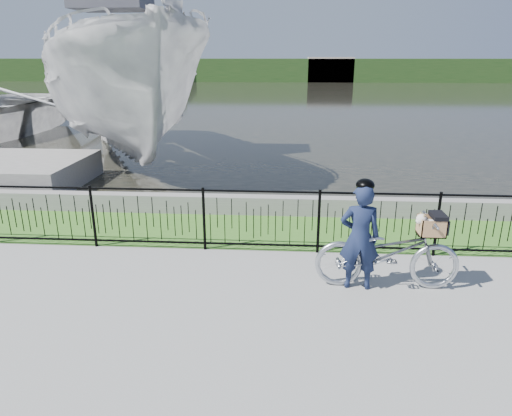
{
  "coord_description": "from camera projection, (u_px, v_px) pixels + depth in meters",
  "views": [
    {
      "loc": [
        0.42,
        -5.84,
        3.29
      ],
      "look_at": [
        -0.04,
        1.0,
        1.0
      ],
      "focal_mm": 32.0,
      "sensor_mm": 36.0,
      "label": 1
    }
  ],
  "objects": [
    {
      "name": "ground",
      "position": [
        254.0,
        295.0,
        6.6
      ],
      "size": [
        120.0,
        120.0,
        0.0
      ],
      "primitive_type": "plane",
      "color": "gray",
      "rests_on": "ground"
    },
    {
      "name": "grass_strip",
      "position": [
        264.0,
        230.0,
        9.06
      ],
      "size": [
        60.0,
        2.0,
        0.01
      ],
      "primitive_type": "cube",
      "color": "#3D7223",
      "rests_on": "ground"
    },
    {
      "name": "water",
      "position": [
        283.0,
        98.0,
        37.83
      ],
      "size": [
        120.0,
        120.0,
        0.0
      ],
      "primitive_type": "plane",
      "color": "black",
      "rests_on": "ground"
    },
    {
      "name": "quay_wall",
      "position": [
        266.0,
        205.0,
        9.94
      ],
      "size": [
        60.0,
        0.3,
        0.4
      ],
      "primitive_type": "cube",
      "color": "gray",
      "rests_on": "ground"
    },
    {
      "name": "fence",
      "position": [
        261.0,
        220.0,
        7.93
      ],
      "size": [
        14.0,
        0.06,
        1.15
      ],
      "primitive_type": null,
      "color": "black",
      "rests_on": "ground"
    },
    {
      "name": "far_treeline",
      "position": [
        285.0,
        70.0,
        62.92
      ],
      "size": [
        120.0,
        6.0,
        3.0
      ],
      "primitive_type": "cube",
      "color": "#25431A",
      "rests_on": "ground"
    },
    {
      "name": "far_building_left",
      "position": [
        153.0,
        66.0,
        62.03
      ],
      "size": [
        8.0,
        4.0,
        4.0
      ],
      "primitive_type": "cube",
      "color": "#A99988",
      "rests_on": "ground"
    },
    {
      "name": "far_building_right",
      "position": [
        330.0,
        70.0,
        61.08
      ],
      "size": [
        6.0,
        3.0,
        3.2
      ],
      "primitive_type": "cube",
      "color": "#A99988",
      "rests_on": "ground"
    },
    {
      "name": "bicycle_rig",
      "position": [
        388.0,
        252.0,
        6.69
      ],
      "size": [
        2.1,
        0.73,
        1.19
      ],
      "color": "#A9AEB5",
      "rests_on": "ground"
    },
    {
      "name": "cyclist",
      "position": [
        360.0,
        236.0,
        6.58
      ],
      "size": [
        0.6,
        0.41,
        1.67
      ],
      "color": "#161F3C",
      "rests_on": "ground"
    },
    {
      "name": "boat_near",
      "position": [
        120.0,
        89.0,
        14.56
      ],
      "size": [
        9.44,
        12.04,
        6.21
      ],
      "color": "#BEBDBD",
      "rests_on": "water"
    }
  ]
}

